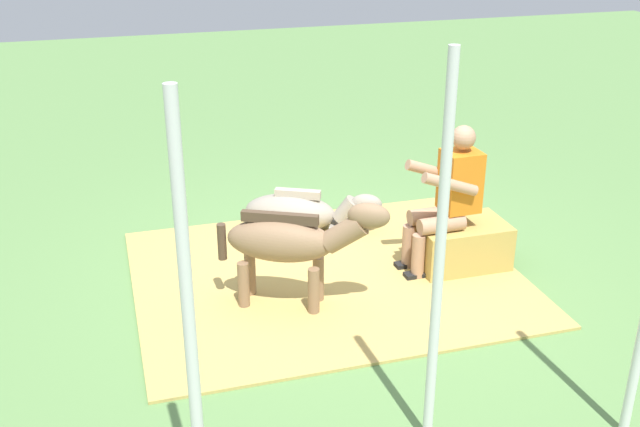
{
  "coord_description": "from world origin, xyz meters",
  "views": [
    {
      "loc": [
        1.88,
        5.51,
        3.09
      ],
      "look_at": [
        0.24,
        -0.09,
        0.55
      ],
      "focal_mm": 42.57,
      "sensor_mm": 36.0,
      "label": 1
    }
  ],
  "objects_px": {
    "person_seated": "(448,195)",
    "pony_lying": "(300,212)",
    "hay_bale": "(460,245)",
    "pony_standing": "(292,242)",
    "tent_pole_right": "(191,343)",
    "tent_pole_mid": "(439,265)"
  },
  "relations": [
    {
      "from": "person_seated",
      "to": "pony_lying",
      "type": "relative_size",
      "value": 0.98
    },
    {
      "from": "person_seated",
      "to": "hay_bale",
      "type": "bearing_deg",
      "value": -178.78
    },
    {
      "from": "pony_standing",
      "to": "pony_lying",
      "type": "bearing_deg",
      "value": -107.4
    },
    {
      "from": "pony_lying",
      "to": "tent_pole_right",
      "type": "relative_size",
      "value": 0.55
    },
    {
      "from": "person_seated",
      "to": "tent_pole_right",
      "type": "distance_m",
      "value": 3.45
    },
    {
      "from": "hay_bale",
      "to": "pony_lying",
      "type": "xyz_separation_m",
      "value": [
        1.15,
        -1.13,
        -0.02
      ]
    },
    {
      "from": "person_seated",
      "to": "tent_pole_right",
      "type": "bearing_deg",
      "value": 44.69
    },
    {
      "from": "pony_lying",
      "to": "tent_pole_mid",
      "type": "xyz_separation_m",
      "value": [
        0.05,
        3.14,
        1.0
      ]
    },
    {
      "from": "pony_lying",
      "to": "tent_pole_right",
      "type": "height_order",
      "value": "tent_pole_right"
    },
    {
      "from": "hay_bale",
      "to": "tent_pole_mid",
      "type": "bearing_deg",
      "value": 59.42
    },
    {
      "from": "hay_bale",
      "to": "tent_pole_right",
      "type": "height_order",
      "value": "tent_pole_right"
    },
    {
      "from": "pony_standing",
      "to": "tent_pole_mid",
      "type": "distance_m",
      "value": 1.91
    },
    {
      "from": "hay_bale",
      "to": "tent_pole_mid",
      "type": "distance_m",
      "value": 2.54
    },
    {
      "from": "hay_bale",
      "to": "pony_lying",
      "type": "bearing_deg",
      "value": -44.52
    },
    {
      "from": "person_seated",
      "to": "tent_pole_mid",
      "type": "height_order",
      "value": "tent_pole_mid"
    },
    {
      "from": "person_seated",
      "to": "tent_pole_mid",
      "type": "xyz_separation_m",
      "value": [
        1.03,
        2.01,
        0.49
      ]
    },
    {
      "from": "pony_standing",
      "to": "tent_pole_right",
      "type": "relative_size",
      "value": 0.52
    },
    {
      "from": "person_seated",
      "to": "tent_pole_right",
      "type": "height_order",
      "value": "tent_pole_right"
    },
    {
      "from": "person_seated",
      "to": "pony_standing",
      "type": "relative_size",
      "value": 1.04
    },
    {
      "from": "tent_pole_mid",
      "to": "pony_standing",
      "type": "bearing_deg",
      "value": -77.71
    },
    {
      "from": "person_seated",
      "to": "pony_lying",
      "type": "xyz_separation_m",
      "value": [
        0.99,
        -1.13,
        -0.51
      ]
    },
    {
      "from": "pony_standing",
      "to": "tent_pole_right",
      "type": "bearing_deg",
      "value": 64.84
    }
  ]
}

